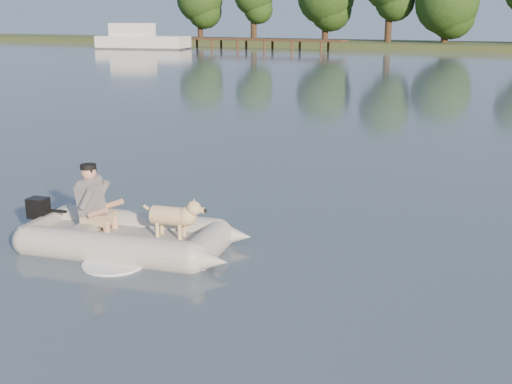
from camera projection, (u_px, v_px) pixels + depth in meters
The scene contains 7 objects.
water at pixel (155, 274), 7.91m from camera, with size 160.00×160.00×0.00m, color slate.
dock at pixel (259, 44), 63.85m from camera, with size 18.00×2.00×1.04m, color #4C331E, non-canonical shape.
dinghy at pixel (130, 212), 8.69m from camera, with size 4.19×3.01×1.22m, color #A1A19C, non-canonical shape.
man at pixel (91, 196), 8.85m from camera, with size 0.63×0.54×0.94m, color slate, non-canonical shape.
dog at pixel (170, 219), 8.59m from camera, with size 0.81×0.29×0.54m, color #D5B27B, non-canonical shape.
outboard_motor at pixel (39, 220), 9.15m from camera, with size 0.36×0.25×0.69m, color black, non-canonical shape.
cabin_cruiser at pixel (143, 36), 64.70m from camera, with size 9.65×3.45×2.99m, color white, non-canonical shape.
Camera 1 is at (4.58, -5.91, 3.06)m, focal length 45.00 mm.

